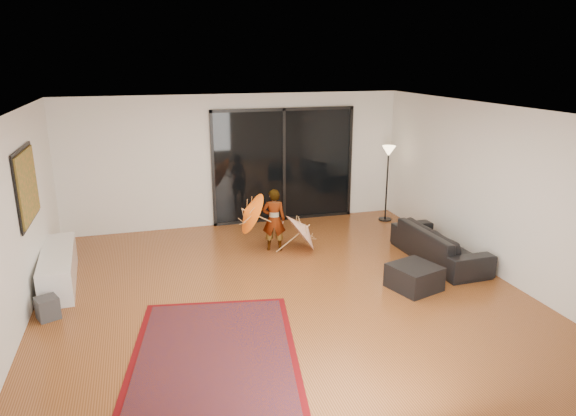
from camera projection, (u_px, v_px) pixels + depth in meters
name	position (u px, v px, depth m)	size (l,w,h in m)	color
floor	(282.00, 292.00, 7.71)	(7.00, 7.00, 0.00)	brown
ceiling	(282.00, 110.00, 6.95)	(7.00, 7.00, 0.00)	white
wall_back	(237.00, 161.00, 10.56)	(7.00, 7.00, 0.00)	silver
wall_front	(398.00, 323.00, 4.11)	(7.00, 7.00, 0.00)	silver
wall_left	(12.00, 228.00, 6.40)	(7.00, 7.00, 0.00)	silver
wall_right	(491.00, 189.00, 8.26)	(7.00, 7.00, 0.00)	silver
sliding_door	(284.00, 165.00, 10.84)	(3.06, 0.07, 2.40)	black
painting	(27.00, 186.00, 7.24)	(0.04, 1.28, 1.08)	black
media_console	(58.00, 267.00, 7.96)	(0.47, 1.87, 0.52)	white
speaker	(48.00, 308.00, 6.90)	(0.27, 0.27, 0.30)	#424244
persian_rug	(214.00, 354.00, 6.09)	(2.37, 3.00, 0.02)	#57070A
sofa	(439.00, 244.00, 8.85)	(2.00, 0.78, 0.59)	black
ottoman	(414.00, 277.00, 7.79)	(0.65, 0.65, 0.37)	black
floor_lamp	(388.00, 162.00, 10.77)	(0.28, 0.28, 1.62)	black
child	(274.00, 220.00, 9.26)	(0.42, 0.28, 1.15)	#999999
parasol_orange	(244.00, 215.00, 9.02)	(0.51, 0.77, 0.84)	#FF620D
parasol_white	(308.00, 223.00, 9.30)	(0.63, 0.81, 0.92)	white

